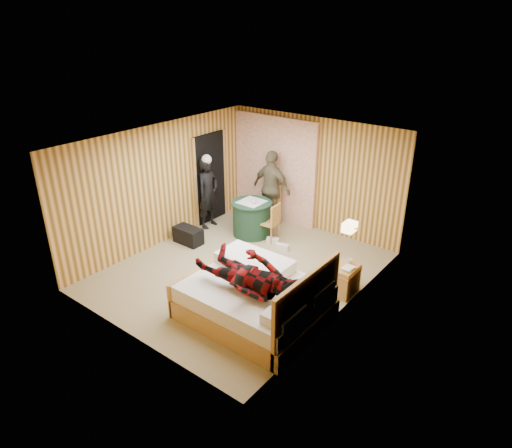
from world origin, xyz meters
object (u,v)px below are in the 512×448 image
Objects in this scene: round_table at (252,218)px; chair_near at (272,220)px; man_on_bed at (249,268)px; woman_standing at (208,193)px; man_at_table at (272,188)px; duffel_bag at (188,235)px; bed at (257,299)px; wall_lamp at (350,227)px; chair_far at (270,202)px; nightstand at (344,279)px.

chair_near is (0.52, 0.03, 0.09)m from round_table.
woman_standing is at bearing 142.59° from man_on_bed.
duffel_bag is at bearing 69.96° from man_at_table.
chair_near is at bearing 129.26° from man_at_table.
woman_standing is (-2.97, 2.06, 0.47)m from bed.
man_on_bed reaches higher than round_table.
man_at_table reaches higher than wall_lamp.
duffel_bag is (-3.54, -0.25, -1.12)m from wall_lamp.
man_on_bed reaches higher than wall_lamp.
duffel_bag is at bearing -124.66° from chair_far.
duffel_bag is (-1.31, -1.18, -0.31)m from chair_near.
chair_near is 0.52× the size of woman_standing.
bed reaches higher than chair_far.
chair_far is at bearing -50.51° from woman_standing.
bed is 3.65m from woman_standing.
chair_far is 0.33m from man_at_table.
bed is at bearing -68.66° from chair_far.
round_table is 0.53m from chair_near.
bed is 3.59m from chair_far.
chair_far is 3.82m from man_on_bed.
chair_near is at bearing 3.39° from round_table.
duffel_bag is at bearing -124.78° from round_table.
wall_lamp is at bearing -103.02° from woman_standing.
wall_lamp reaches higher than round_table.
duffel_bag is 1.12m from woman_standing.
wall_lamp is 0.12× the size of bed.
chair_near is 0.95m from man_at_table.
man_on_bed is at bearing -52.32° from round_table.
round_table is at bearing -100.28° from chair_far.
round_table is 0.87m from man_at_table.
chair_near is 0.47× the size of man_on_bed.
chair_near is at bearing -62.75° from chair_far.
man_on_bed is (2.76, -1.40, 0.84)m from duffel_bag.
chair_far is (-2.71, 1.53, 0.27)m from nightstand.
nightstand reaches higher than duffel_bag.
duffel_bag is 0.35× the size of man_on_bed.
nightstand is 3.81m from woman_standing.
bed is at bearing 125.34° from man_at_table.
round_table is at bearing 162.80° from nightstand.
bed is 1.67m from nightstand.
chair_far is at bearing 71.42° from man_at_table.
woman_standing is 1.43m from man_at_table.
nightstand is 0.62× the size of round_table.
man_at_table is at bearing -49.72° from woman_standing.
nightstand is 0.87× the size of duffel_bag.
man_on_bed is (1.45, -2.58, 0.53)m from chair_near.
bed is at bearing -119.61° from wall_lamp.
man_on_bed is at bearing -113.11° from nightstand.
chair_far is 0.85m from chair_near.
bed is 3.02m from round_table.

